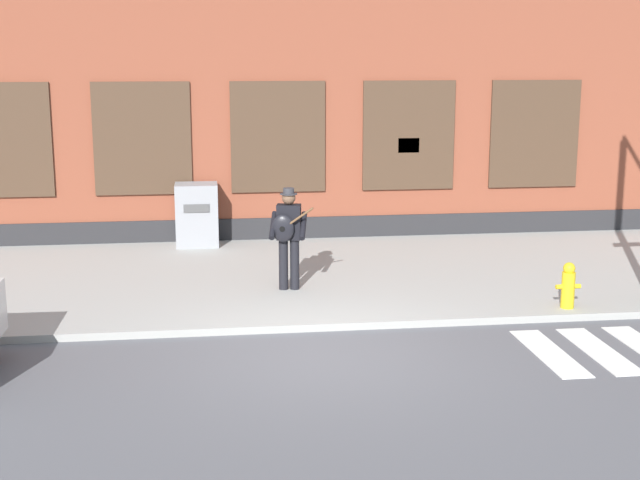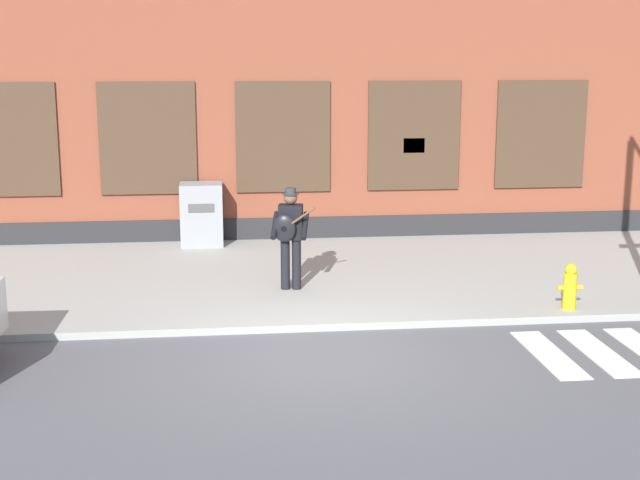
% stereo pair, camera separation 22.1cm
% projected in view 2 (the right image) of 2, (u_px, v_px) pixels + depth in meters
% --- Properties ---
extents(ground_plane, '(160.00, 160.00, 0.00)m').
position_uv_depth(ground_plane, '(323.00, 356.00, 11.56)').
color(ground_plane, '#56565B').
extents(sidewalk, '(28.00, 6.00, 0.11)m').
position_uv_depth(sidewalk, '(296.00, 276.00, 15.47)').
color(sidewalk, '#9E9E99').
rests_on(sidewalk, ground).
extents(building_backdrop, '(28.00, 4.06, 6.83)m').
position_uv_depth(building_backdrop, '(276.00, 74.00, 19.63)').
color(building_backdrop, brown).
rests_on(building_backdrop, ground).
extents(busker, '(0.72, 0.61, 1.65)m').
position_uv_depth(busker, '(290.00, 232.00, 14.23)').
color(busker, black).
rests_on(busker, sidewalk).
extents(utility_box, '(0.83, 0.69, 1.24)m').
position_uv_depth(utility_box, '(202.00, 214.00, 17.63)').
color(utility_box, gray).
rests_on(utility_box, sidewalk).
extents(fire_hydrant, '(0.38, 0.20, 0.70)m').
position_uv_depth(fire_hydrant, '(570.00, 287.00, 13.24)').
color(fire_hydrant, gold).
rests_on(fire_hydrant, sidewalk).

